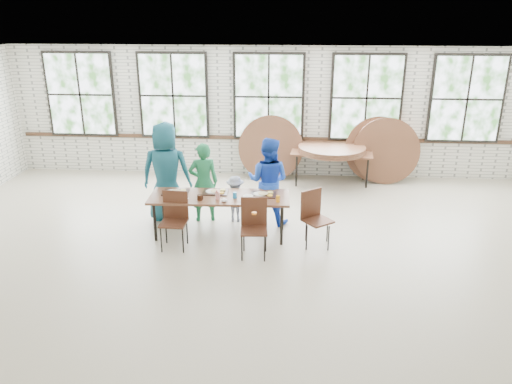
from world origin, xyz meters
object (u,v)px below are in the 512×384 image
chair_near_right (254,222)px  storage_table (332,154)px  dining_table (220,199)px  chair_near_left (175,215)px

chair_near_right → storage_table: chair_near_right is taller
dining_table → chair_near_right: 0.92m
dining_table → chair_near_right: bearing=-46.9°
chair_near_right → storage_table: bearing=63.5°
chair_near_right → storage_table: 3.90m
dining_table → storage_table: size_ratio=1.30×
chair_near_left → dining_table: bearing=35.9°
dining_table → chair_near_left: 0.84m
chair_near_left → chair_near_right: (1.33, -0.20, 0.00)m
dining_table → storage_table: 3.63m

